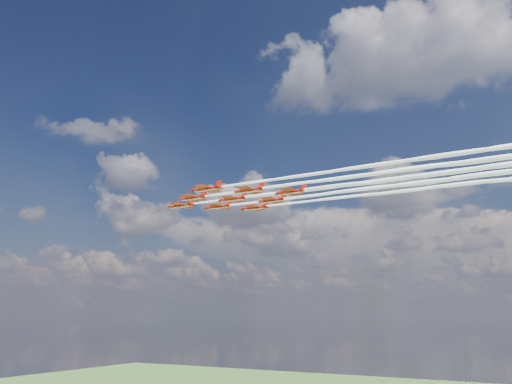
% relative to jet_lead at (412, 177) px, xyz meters
% --- Properties ---
extents(jet_lead, '(145.05, 8.85, 2.58)m').
position_rel_jet_lead_xyz_m(jet_lead, '(0.00, 0.00, 0.00)').
color(jet_lead, red).
extents(jet_row2_port, '(145.05, 8.85, 2.58)m').
position_rel_jet_lead_xyz_m(jet_row2_port, '(9.31, -6.66, 0.00)').
color(jet_row2_port, red).
extents(jet_row2_starb, '(145.05, 8.85, 2.58)m').
position_rel_jet_lead_xyz_m(jet_row2_starb, '(9.05, 7.00, 0.00)').
color(jet_row2_starb, red).
extents(jet_row3_port, '(145.05, 8.85, 2.58)m').
position_rel_jet_lead_xyz_m(jet_row3_port, '(18.62, -13.32, 0.00)').
color(jet_row3_port, red).
extents(jet_row3_centre, '(145.05, 8.85, 2.58)m').
position_rel_jet_lead_xyz_m(jet_row3_centre, '(18.36, 0.34, 0.00)').
color(jet_row3_centre, red).
extents(jet_row3_starb, '(145.05, 8.85, 2.58)m').
position_rel_jet_lead_xyz_m(jet_row3_starb, '(18.11, 14.01, 0.00)').
color(jet_row3_starb, red).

